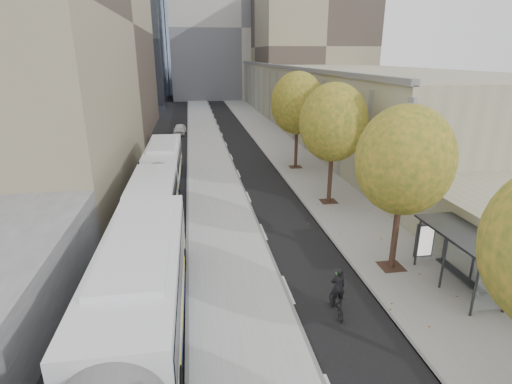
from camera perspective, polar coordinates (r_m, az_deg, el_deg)
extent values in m
cube|color=#A9A9A9|center=(38.68, -6.68, 4.65)|extent=(4.25, 150.00, 0.15)
cube|color=gray|center=(39.81, 4.94, 5.07)|extent=(4.75, 150.00, 0.08)
cube|color=#9A9778|center=(69.89, 8.50, 14.21)|extent=(18.00, 92.00, 8.00)
cube|color=gray|center=(46.81, -32.75, 19.79)|extent=(24.00, 46.00, 25.00)
cube|color=#B0AAA1|center=(99.27, -2.78, 22.10)|extent=(30.00, 18.00, 30.00)
cube|color=#383A3F|center=(18.68, 27.53, -5.32)|extent=(1.90, 4.40, 0.10)
cylinder|color=#383A3F|center=(17.43, 28.84, -11.99)|extent=(0.10, 0.10, 2.40)
cube|color=silver|center=(19.59, 28.70, -8.39)|extent=(0.04, 4.00, 2.10)
cylinder|color=black|center=(19.54, 19.23, -5.88)|extent=(0.28, 0.28, 3.24)
sphere|color=#3A5819|center=(18.40, 20.42, 4.27)|extent=(4.20, 4.20, 4.20)
cylinder|color=black|center=(27.20, 10.53, 2.01)|extent=(0.28, 0.28, 3.38)
sphere|color=#3A5819|center=(26.38, 11.01, 9.74)|extent=(4.40, 4.40, 4.40)
cylinder|color=black|center=(35.50, 5.74, 6.31)|extent=(0.28, 0.28, 3.51)
sphere|color=#3A5819|center=(34.87, 5.96, 12.52)|extent=(4.60, 4.60, 4.60)
cube|color=silver|center=(11.95, -18.49, -23.90)|extent=(2.96, 19.36, 3.22)
cube|color=black|center=(11.57, -18.81, -21.73)|extent=(3.02, 18.59, 1.12)
cube|color=silver|center=(29.11, -13.48, 2.20)|extent=(2.64, 17.03, 2.83)
cube|color=black|center=(28.97, -13.56, 3.18)|extent=(2.69, 16.35, 0.98)
cube|color=#03655C|center=(21.28, -14.84, -5.17)|extent=(1.80, 0.08, 1.10)
imported|color=black|center=(16.30, 11.42, -15.33)|extent=(0.46, 1.58, 0.95)
imported|color=black|center=(15.89, 11.60, -13.10)|extent=(0.59, 0.39, 1.59)
sphere|color=#3C792F|center=(15.59, 11.74, -11.23)|extent=(0.25, 0.25, 0.25)
imported|color=silver|center=(52.32, -10.84, 8.81)|extent=(1.71, 3.74, 1.25)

